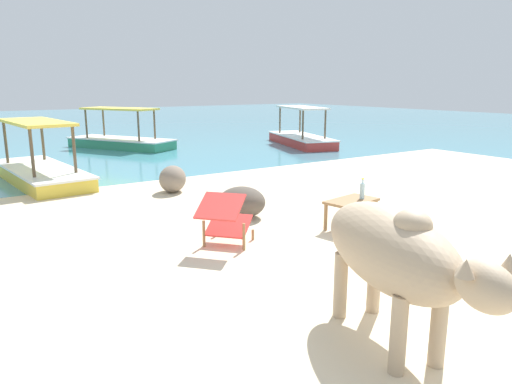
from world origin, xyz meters
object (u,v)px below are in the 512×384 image
at_px(bottle, 362,190).
at_px(deck_chair_near, 225,217).
at_px(cow, 392,252).
at_px(boat_green, 121,140).
at_px(boat_red, 301,137).
at_px(low_bench_table, 351,204).
at_px(boat_yellow, 40,170).

distance_m(bottle, deck_chair_near, 2.08).
bearing_deg(cow, boat_green, -172.63).
bearing_deg(deck_chair_near, boat_red, 4.64).
xyz_separation_m(cow, low_bench_table, (1.95, 2.38, -0.41)).
xyz_separation_m(deck_chair_near, boat_green, (2.06, 10.33, -0.13)).
relative_size(cow, low_bench_table, 2.47).
relative_size(boat_green, boat_yellow, 1.00).
bearing_deg(cow, boat_yellow, -156.02).
bearing_deg(deck_chair_near, low_bench_table, -49.84).
bearing_deg(boat_green, low_bench_table, -30.75).
bearing_deg(low_bench_table, boat_green, 79.09).
relative_size(bottle, deck_chair_near, 0.32).
xyz_separation_m(bottle, boat_yellow, (-3.20, 6.06, -0.28)).
height_order(bottle, deck_chair_near, bottle).
bearing_deg(bottle, deck_chair_near, 171.44).
bearing_deg(low_bench_table, bottle, -21.53).
relative_size(bottle, boat_red, 0.08).
xyz_separation_m(low_bench_table, bottle, (0.17, -0.03, 0.19)).
xyz_separation_m(cow, bottle, (2.11, 2.35, -0.22)).
bearing_deg(low_bench_table, boat_red, 45.35).
bearing_deg(cow, boat_red, 160.88).
distance_m(low_bench_table, boat_red, 9.78).
bearing_deg(boat_red, bottle, -16.96).
distance_m(low_bench_table, boat_green, 10.61).
xyz_separation_m(bottle, deck_chair_near, (-2.05, 0.31, -0.15)).
xyz_separation_m(boat_green, boat_yellow, (-3.21, -4.58, 0.00)).
xyz_separation_m(low_bench_table, boat_yellow, (-3.03, 6.03, -0.09)).
bearing_deg(boat_red, deck_chair_near, -27.00).
distance_m(bottle, boat_green, 10.65).
bearing_deg(bottle, low_bench_table, 168.42).
height_order(boat_green, boat_red, same).
xyz_separation_m(cow, boat_yellow, (-1.08, 8.41, -0.50)).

